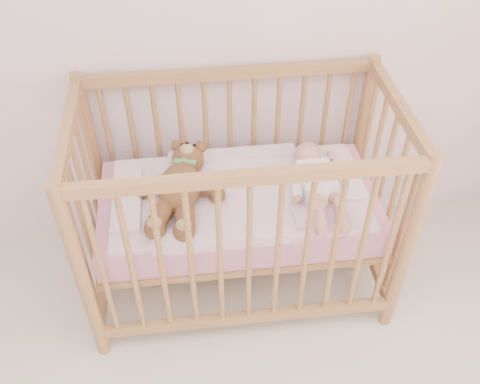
{
  "coord_description": "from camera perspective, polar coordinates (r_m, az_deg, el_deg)",
  "views": [
    {
      "loc": [
        0.16,
        -0.11,
        2.15
      ],
      "look_at": [
        0.35,
        1.55,
        0.62
      ],
      "focal_mm": 40.0,
      "sensor_mm": 36.0,
      "label": 1
    }
  ],
  "objects": [
    {
      "name": "blanket",
      "position": [
        2.34,
        -0.14,
        -0.26
      ],
      "size": [
        1.1,
        0.58,
        0.06
      ],
      "primitive_type": null,
      "color": "pink",
      "rests_on": "mattress"
    },
    {
      "name": "mattress",
      "position": [
        2.39,
        -0.14,
        -1.58
      ],
      "size": [
        1.22,
        0.62,
        0.13
      ],
      "primitive_type": "cube",
      "color": "pink",
      "rests_on": "crib"
    },
    {
      "name": "baby",
      "position": [
        2.33,
        8.23,
        1.43
      ],
      "size": [
        0.28,
        0.57,
        0.14
      ],
      "primitive_type": null,
      "rotation": [
        0.0,
        0.0,
        0.02
      ],
      "color": "white",
      "rests_on": "blanket"
    },
    {
      "name": "teddy_bear",
      "position": [
        2.26,
        -6.44,
        0.47
      ],
      "size": [
        0.52,
        0.65,
        0.16
      ],
      "primitive_type": null,
      "rotation": [
        0.0,
        0.0,
        -0.22
      ],
      "color": "brown",
      "rests_on": "blanket"
    },
    {
      "name": "crib",
      "position": [
        2.38,
        -0.14,
        -1.32
      ],
      "size": [
        1.36,
        0.76,
        1.0
      ],
      "primitive_type": null,
      "color": "#9E7043",
      "rests_on": "floor"
    }
  ]
}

